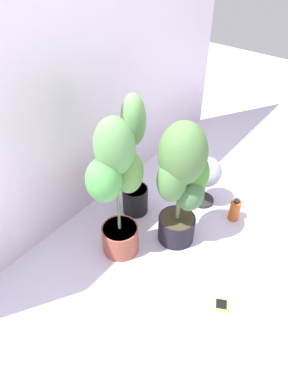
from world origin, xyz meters
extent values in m
plane|color=silver|center=(0.00, 0.00, 0.00)|extent=(8.00, 8.00, 0.00)
cube|color=silver|center=(0.00, 0.86, 1.00)|extent=(3.20, 0.01, 2.00)
cylinder|color=black|center=(0.02, 0.12, 0.10)|extent=(0.26, 0.26, 0.19)
cylinder|color=#3D3523|center=(0.02, 0.12, 0.19)|extent=(0.23, 0.23, 0.02)
cylinder|color=#637946|center=(0.02, 0.12, 0.49)|extent=(0.03, 0.03, 0.60)
ellipsoid|color=#4C733D|center=(0.02, 0.12, 0.72)|extent=(0.33, 0.33, 0.41)
ellipsoid|color=#4D7C40|center=(-0.05, 0.13, 0.57)|extent=(0.26, 0.26, 0.31)
ellipsoid|color=#3F892C|center=(0.11, 0.09, 0.54)|extent=(0.24, 0.25, 0.32)
ellipsoid|color=#41713E|center=(0.03, 0.04, 0.43)|extent=(0.21, 0.20, 0.23)
cylinder|color=#994C3C|center=(-0.30, 0.36, 0.10)|extent=(0.25, 0.25, 0.20)
cylinder|color=#3B2E24|center=(-0.30, 0.36, 0.20)|extent=(0.23, 0.23, 0.02)
cylinder|color=#597449|center=(-0.30, 0.36, 0.56)|extent=(0.02, 0.02, 0.72)
ellipsoid|color=#5C9551|center=(-0.30, 0.36, 0.84)|extent=(0.30, 0.30, 0.36)
ellipsoid|color=#50A44D|center=(-0.38, 0.38, 0.65)|extent=(0.29, 0.28, 0.28)
ellipsoid|color=#5B9243|center=(-0.21, 0.34, 0.62)|extent=(0.19, 0.18, 0.29)
cylinder|color=black|center=(0.06, 0.52, 0.11)|extent=(0.19, 0.19, 0.22)
cylinder|color=#48321B|center=(0.06, 0.52, 0.21)|extent=(0.18, 0.18, 0.02)
cylinder|color=olive|center=(0.06, 0.52, 0.54)|extent=(0.02, 0.02, 0.64)
ellipsoid|color=#669F58|center=(0.06, 0.52, 0.79)|extent=(0.22, 0.22, 0.36)
ellipsoid|color=#71AA5A|center=(-0.02, 0.54, 0.62)|extent=(0.17, 0.17, 0.27)
cube|color=#D3D150|center=(-0.27, -0.40, 0.01)|extent=(0.11, 0.11, 0.02)
cube|color=black|center=(-0.27, -0.40, 0.02)|extent=(0.09, 0.09, 0.00)
cylinder|color=black|center=(0.47, 0.16, 0.01)|extent=(0.18, 0.18, 0.03)
cylinder|color=#979BA9|center=(0.47, 0.16, 0.10)|extent=(0.02, 0.02, 0.15)
sphere|color=#979BA9|center=(0.47, 0.16, 0.30)|extent=(0.24, 0.24, 0.23)
cylinder|color=#C0551E|center=(0.45, -0.12, 0.08)|extent=(0.08, 0.08, 0.17)
cylinder|color=black|center=(0.45, -0.12, 0.18)|extent=(0.04, 0.04, 0.02)
camera|label=1|loc=(-1.42, -0.72, 1.86)|focal=32.06mm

